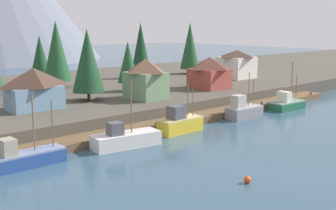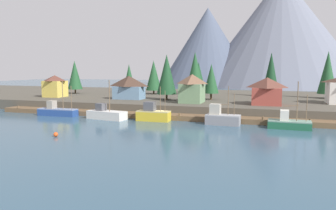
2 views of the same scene
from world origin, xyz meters
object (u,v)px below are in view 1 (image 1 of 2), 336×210
conifer_far_left (190,46)px  channel_buoy (247,180)px  fishing_boat_yellow (180,123)px  fishing_boat_grey (243,110)px  fishing_boat_white (125,139)px  house_green (146,78)px  fishing_boat_green (286,104)px  conifer_back_left (88,60)px  conifer_mid_left (128,62)px  house_white (237,64)px  fishing_boat_blue (21,158)px  house_red (210,72)px  conifer_near_left (141,48)px  conifer_near_right (57,51)px  conifer_back_right (40,58)px  house_blue (34,88)px

conifer_far_left → channel_buoy: bearing=-130.6°
fishing_boat_yellow → fishing_boat_grey: bearing=-1.4°
fishing_boat_white → house_green: bearing=52.9°
fishing_boat_green → conifer_back_left: conifer_back_left is taller
conifer_mid_left → conifer_back_left: 11.47m
house_white → conifer_far_left: size_ratio=0.58×
fishing_boat_blue → conifer_back_left: 27.96m
house_red → conifer_back_left: bearing=170.9°
fishing_boat_yellow → conifer_near_left: 43.21m
fishing_boat_blue → conifer_mid_left: conifer_mid_left is taller
fishing_boat_white → conifer_back_left: 21.80m
conifer_back_left → conifer_far_left: 42.93m
fishing_boat_grey → conifer_back_left: conifer_back_left is taller
fishing_boat_yellow → house_white: bearing=28.3°
conifer_near_right → conifer_back_left: conifer_near_right is taller
house_red → conifer_far_left: 25.66m
conifer_back_left → conifer_back_right: conifer_back_left is taller
conifer_back_left → fishing_boat_grey: bearing=-47.6°
conifer_near_right → fishing_boat_yellow: bearing=-90.8°
fishing_boat_grey → fishing_boat_green: (11.72, -0.26, -0.30)m
fishing_boat_yellow → conifer_far_left: bearing=42.8°
house_green → conifer_mid_left: size_ratio=0.73×
fishing_boat_white → fishing_boat_grey: (23.75, 0.70, 0.26)m
conifer_near_left → channel_buoy: size_ratio=17.91×
conifer_near_left → conifer_far_left: size_ratio=1.00×
fishing_boat_green → conifer_near_right: conifer_near_right is taller
fishing_boat_white → house_white: 53.13m
conifer_near_left → conifer_back_right: size_ratio=1.26×
conifer_near_right → conifer_mid_left: bearing=-60.7°
conifer_far_left → house_red: bearing=-126.4°
fishing_boat_blue → conifer_mid_left: size_ratio=1.00×
fishing_boat_green → conifer_near_left: 37.65m
house_red → fishing_boat_white: bearing=-154.4°
fishing_boat_green → conifer_near_right: 44.07m
fishing_boat_grey → house_blue: size_ratio=0.92×
fishing_boat_yellow → conifer_back_left: 19.95m
fishing_boat_grey → conifer_back_right: conifer_back_right is taller
fishing_boat_white → conifer_mid_left: (17.79, 22.69, 6.87)m
conifer_mid_left → channel_buoy: bearing=-112.5°
fishing_boat_green → conifer_far_left: (11.15, 35.10, 8.43)m
fishing_boat_blue → conifer_near_right: bearing=55.5°
house_blue → conifer_near_right: size_ratio=0.61×
fishing_boat_yellow → conifer_mid_left: conifer_mid_left is taller
house_white → house_red: bearing=-157.6°
conifer_mid_left → conifer_far_left: 31.59m
fishing_boat_grey → conifer_back_right: (-13.54, 41.42, 6.71)m
fishing_boat_blue → house_red: size_ratio=1.38×
conifer_back_right → fishing_boat_yellow: bearing=-90.3°
conifer_mid_left → house_white: bearing=-1.4°
house_red → conifer_near_left: size_ratio=0.53×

